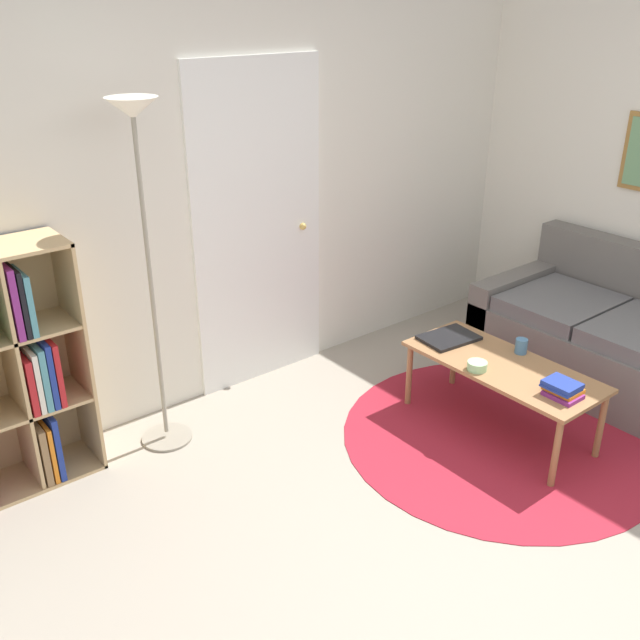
% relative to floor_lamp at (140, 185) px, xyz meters
% --- Properties ---
extents(ground_plane, '(14.00, 14.00, 0.00)m').
position_rel_floor_lamp_xyz_m(ground_plane, '(0.75, -1.98, -1.47)').
color(ground_plane, gray).
extents(wall_back, '(7.57, 0.11, 2.60)m').
position_rel_floor_lamp_xyz_m(wall_back, '(0.75, 0.33, -0.18)').
color(wall_back, silver).
rests_on(wall_back, ground_plane).
extents(wall_right, '(0.08, 5.29, 2.60)m').
position_rel_floor_lamp_xyz_m(wall_right, '(3.05, -0.84, -0.16)').
color(wall_right, silver).
rests_on(wall_right, ground_plane).
extents(rug, '(1.79, 1.79, 0.01)m').
position_rel_floor_lamp_xyz_m(rug, '(1.49, -1.18, -1.46)').
color(rug, maroon).
rests_on(rug, ground_plane).
extents(floor_lamp, '(0.28, 0.28, 1.88)m').
position_rel_floor_lamp_xyz_m(floor_lamp, '(0.00, 0.00, 0.00)').
color(floor_lamp, gray).
rests_on(floor_lamp, ground_plane).
extents(couch, '(0.91, 1.55, 0.82)m').
position_rel_floor_lamp_xyz_m(couch, '(2.62, -1.15, -1.19)').
color(couch, '#66605B').
rests_on(couch, ground_plane).
extents(coffee_table, '(0.49, 1.12, 0.43)m').
position_rel_floor_lamp_xyz_m(coffee_table, '(1.55, -1.10, -1.08)').
color(coffee_table, '#996B42').
rests_on(coffee_table, ground_plane).
extents(laptop, '(0.35, 0.27, 0.02)m').
position_rel_floor_lamp_xyz_m(laptop, '(1.55, -0.70, -1.03)').
color(laptop, black).
rests_on(laptop, coffee_table).
extents(bowl, '(0.11, 0.11, 0.05)m').
position_rel_floor_lamp_xyz_m(bowl, '(1.38, -1.06, -1.02)').
color(bowl, '#9ED193').
rests_on(bowl, coffee_table).
extents(book_stack_on_table, '(0.16, 0.19, 0.08)m').
position_rel_floor_lamp_xyz_m(book_stack_on_table, '(1.50, -1.51, -1.00)').
color(book_stack_on_table, '#7F287A').
rests_on(book_stack_on_table, coffee_table).
extents(cup, '(0.07, 0.07, 0.09)m').
position_rel_floor_lamp_xyz_m(cup, '(1.74, -1.08, -1.00)').
color(cup, teal).
rests_on(cup, coffee_table).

